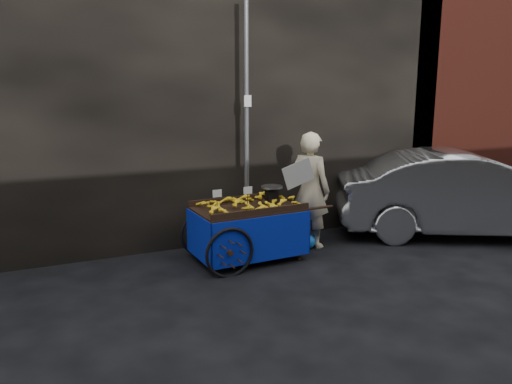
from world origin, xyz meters
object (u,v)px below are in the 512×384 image
banana_cart (245,213)px  vendor (310,190)px  parked_car (466,194)px  plastic_bag (308,242)px

banana_cart → vendor: 1.28m
parked_car → banana_cart: bearing=112.3°
parked_car → vendor: bearing=106.2°
vendor → banana_cart: bearing=67.5°
vendor → plastic_bag: (-0.10, -0.14, -0.84)m
banana_cart → parked_car: bearing=-8.1°
plastic_bag → vendor: bearing=54.9°
plastic_bag → banana_cart: bearing=-177.3°
banana_cart → plastic_bag: (1.15, 0.05, -0.62)m
banana_cart → plastic_bag: banana_cart is taller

